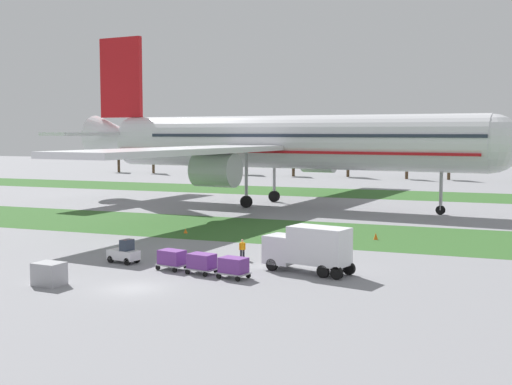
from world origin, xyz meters
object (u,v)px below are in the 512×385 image
(cargo_dolly_lead, at_px, (172,258))
(ground_crew_marshaller, at_px, (242,249))
(cargo_dolly_third, at_px, (233,266))
(taxiway_marker_0, at_px, (186,231))
(catering_truck, at_px, (308,247))
(baggage_tug, at_px, (124,253))
(airliner, at_px, (277,142))
(taxiway_marker_1, at_px, (376,236))
(uld_container_1, at_px, (49,274))
(cargo_dolly_second, at_px, (202,262))

(cargo_dolly_lead, height_order, ground_crew_marshaller, ground_crew_marshaller)
(cargo_dolly_third, height_order, taxiway_marker_0, cargo_dolly_third)
(catering_truck, bearing_deg, cargo_dolly_lead, 118.64)
(cargo_dolly_third, bearing_deg, ground_crew_marshaller, 28.47)
(catering_truck, xyz_separation_m, ground_crew_marshaller, (-6.66, 2.98, -1.01))
(baggage_tug, bearing_deg, airliner, 14.66)
(cargo_dolly_lead, relative_size, cargo_dolly_third, 1.00)
(baggage_tug, distance_m, taxiway_marker_0, 16.54)
(cargo_dolly_lead, bearing_deg, catering_truck, -63.23)
(taxiway_marker_1, bearing_deg, taxiway_marker_0, -171.17)
(cargo_dolly_lead, xyz_separation_m, uld_container_1, (-5.53, -7.73, -0.12))
(cargo_dolly_third, xyz_separation_m, ground_crew_marshaller, (-2.13, 6.94, 0.03))
(cargo_dolly_third, bearing_deg, cargo_dolly_lead, 90.00)
(cargo_dolly_second, xyz_separation_m, uld_container_1, (-8.38, -7.16, -0.12))
(cargo_dolly_lead, height_order, cargo_dolly_second, same)
(cargo_dolly_second, bearing_deg, taxiway_marker_1, -12.21)
(airliner, height_order, taxiway_marker_1, airliner)
(airliner, distance_m, cargo_dolly_lead, 47.45)
(cargo_dolly_lead, height_order, catering_truck, catering_truck)
(taxiway_marker_0, distance_m, taxiway_marker_1, 19.87)
(cargo_dolly_lead, distance_m, cargo_dolly_second, 2.90)
(cargo_dolly_second, relative_size, taxiway_marker_1, 3.61)
(baggage_tug, height_order, taxiway_marker_1, baggage_tug)
(airliner, height_order, ground_crew_marshaller, airliner)
(airliner, height_order, catering_truck, airliner)
(baggage_tug, distance_m, cargo_dolly_third, 10.83)
(ground_crew_marshaller, height_order, taxiway_marker_1, ground_crew_marshaller)
(baggage_tug, bearing_deg, cargo_dolly_lead, -90.00)
(cargo_dolly_third, distance_m, taxiway_marker_1, 22.41)
(taxiway_marker_0, bearing_deg, taxiway_marker_1, 8.83)
(cargo_dolly_second, xyz_separation_m, taxiway_marker_1, (9.15, 20.93, -0.58))
(airliner, bearing_deg, cargo_dolly_lead, 15.55)
(taxiway_marker_1, bearing_deg, airliner, 127.10)
(cargo_dolly_second, height_order, catering_truck, catering_truck)
(cargo_dolly_second, bearing_deg, catering_truck, -53.96)
(cargo_dolly_second, bearing_deg, taxiway_marker_0, 41.80)
(uld_container_1, bearing_deg, taxiway_marker_0, 94.81)
(catering_truck, bearing_deg, airliner, 35.51)
(uld_container_1, bearing_deg, airliner, 92.07)
(baggage_tug, xyz_separation_m, ground_crew_marshaller, (8.48, 4.79, 0.13))
(cargo_dolly_second, height_order, taxiway_marker_0, cargo_dolly_second)
(cargo_dolly_third, xyz_separation_m, taxiway_marker_0, (-13.33, 18.45, -0.67))
(cargo_dolly_second, xyz_separation_m, ground_crew_marshaller, (0.71, 6.36, 0.03))
(baggage_tug, distance_m, cargo_dolly_second, 7.93)
(airliner, height_order, taxiway_marker_0, airliner)
(airliner, bearing_deg, catering_truck, 28.56)
(baggage_tug, height_order, catering_truck, catering_truck)
(cargo_dolly_lead, distance_m, ground_crew_marshaller, 6.79)
(catering_truck, relative_size, taxiway_marker_1, 10.73)
(baggage_tug, xyz_separation_m, uld_container_1, (-0.61, -8.73, -0.02))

